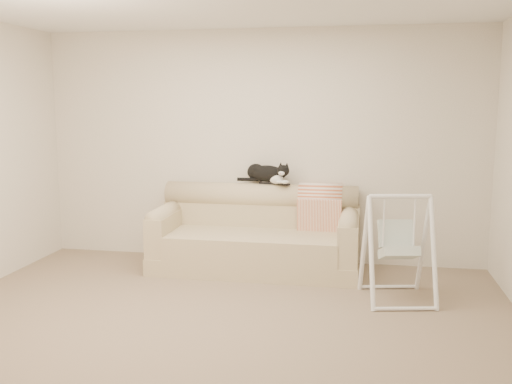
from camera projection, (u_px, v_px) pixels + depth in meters
ground_plane at (218, 323)px, 4.68m from camera, size 5.00×5.00×0.00m
room_shell at (216, 137)px, 4.45m from camera, size 5.04×4.04×2.60m
sofa at (256, 237)px, 6.19m from camera, size 2.20×0.93×0.90m
remote_a at (267, 183)px, 6.34m from camera, size 0.18×0.05×0.03m
remote_b at (283, 184)px, 6.27m from camera, size 0.17×0.13×0.02m
tuxedo_cat at (267, 173)px, 6.33m from camera, size 0.62×0.38×0.25m
throw_blanket at (320, 201)px, 6.23m from camera, size 0.47×0.38×0.58m
baby_swing at (398, 247)px, 5.18m from camera, size 0.71×0.75×0.99m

